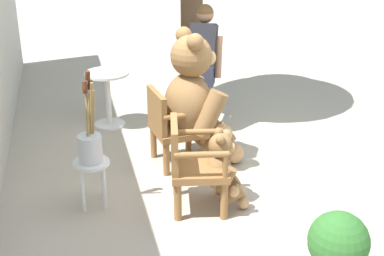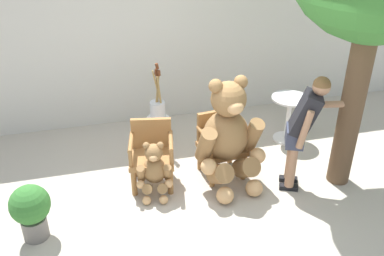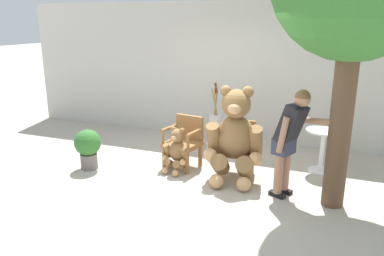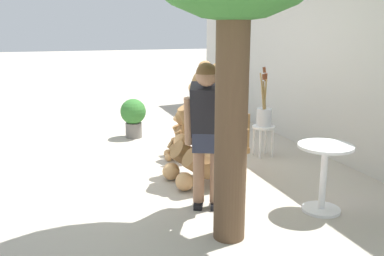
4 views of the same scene
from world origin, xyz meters
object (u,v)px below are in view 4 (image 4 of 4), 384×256
Objects in this scene: wooden_chair_right at (225,143)px; person_visitor at (207,125)px; potted_plant at (133,115)px; wooden_chair_left at (200,127)px; brush_bucket at (264,114)px; teddy_bear_large at (206,124)px; teddy_bear_small at (181,134)px; white_stool at (263,133)px; round_side_table at (324,170)px.

wooden_chair_right is 1.13m from person_visitor.
wooden_chair_left is at bearing 25.86° from potted_plant.
potted_plant is at bearing -136.63° from brush_bucket.
wooden_chair_left reaches higher than potted_plant.
wooden_chair_right is 0.37m from teddy_bear_large.
wooden_chair_right is at bearing 0.04° from wooden_chair_left.
teddy_bear_large is at bearing -59.29° from brush_bucket.
wooden_chair_right is at bearing 93.81° from teddy_bear_large.
wooden_chair_left is at bearing -179.96° from wooden_chair_right.
wooden_chair_left is at bearing 86.08° from teddy_bear_small.
brush_bucket is (0.25, 0.91, 0.18)m from wooden_chair_left.
wooden_chair_right reaches higher than teddy_bear_small.
person_visitor is 2.21m from white_stool.
white_stool is (-0.69, 1.17, -0.37)m from teddy_bear_large.
brush_bucket is at bearing 136.34° from person_visitor.
brush_bucket is (-1.54, 1.47, -0.28)m from person_visitor.
person_visitor is at bearing -17.49° from wooden_chair_left.
teddy_bear_large is at bearing 10.50° from potted_plant.
teddy_bear_large is 1.53m from round_side_table.
person_visitor is 2.29× the size of potted_plant.
wooden_chair_left reaches higher than round_side_table.
person_visitor is at bearing -8.93° from teddy_bear_small.
white_stool is 0.68× the size of potted_plant.
white_stool is (0.27, 1.19, -0.01)m from teddy_bear_small.
white_stool is 0.64× the size of round_side_table.
wooden_chair_right is at bearing 16.54° from teddy_bear_small.
person_visitor is at bearing -33.14° from wooden_chair_right.
potted_plant is (-1.70, -1.61, 0.04)m from white_stool.
teddy_bear_large is 1.03m from teddy_bear_small.
round_side_table is at bearing -9.81° from brush_bucket.
round_side_table is (2.20, 0.57, -0.01)m from wooden_chair_left.
person_visitor is at bearing -43.66° from brush_bucket.
wooden_chair_left is at bearing 162.51° from person_visitor.
teddy_bear_small is 1.11× the size of potted_plant.
wooden_chair_left is 0.95m from white_stool.
wooden_chair_right is at bearing -53.31° from white_stool.
wooden_chair_left is 0.55× the size of person_visitor.
white_stool is at bearing 77.22° from teddy_bear_small.
round_side_table is at bearing 33.48° from teddy_bear_large.
wooden_chair_right is at bearing 146.86° from person_visitor.
teddy_bear_small is 2.38m from round_side_table.
teddy_bear_small is 1.49m from potted_plant.
teddy_bear_small reaches higher than potted_plant.
teddy_bear_large is at bearing 160.20° from person_visitor.
round_side_table reaches higher than potted_plant.
person_visitor reaches higher than white_stool.
wooden_chair_left is 2.27m from round_side_table.
brush_bucket is at bearing 43.37° from potted_plant.
teddy_bear_large is (0.95, -0.26, 0.26)m from wooden_chair_left.
round_side_table is at bearing 20.97° from teddy_bear_small.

